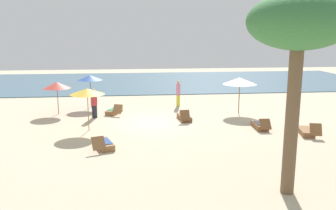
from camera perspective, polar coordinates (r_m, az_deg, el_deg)
ground_plane at (r=21.12m, az=-2.55°, el=-2.80°), size 60.00×60.00×0.00m
ocean_water at (r=37.80m, az=-4.12°, el=3.71°), size 48.00×16.00×0.06m
umbrella_0 at (r=24.04m, az=-17.27°, el=3.02°), size 1.75×1.75×2.08m
umbrella_1 at (r=19.52m, az=-12.72°, el=2.10°), size 1.83×1.83×2.29m
umbrella_2 at (r=25.58m, az=-12.31°, el=4.27°), size 1.75×1.75×2.27m
umbrella_3 at (r=23.61m, az=11.35°, el=3.78°), size 2.20×2.20×2.35m
lounger_0 at (r=23.55m, az=-8.54°, el=-0.96°), size 1.16×1.77×0.70m
lounger_1 at (r=16.86m, az=-10.15°, el=-6.16°), size 1.08×1.79×0.69m
lounger_2 at (r=21.68m, az=2.61°, el=-1.96°), size 0.75×1.69×0.74m
lounger_4 at (r=19.97m, az=21.21°, el=-3.96°), size 0.95×1.73×0.74m
lounger_5 at (r=20.45m, az=14.45°, el=-3.16°), size 0.68×1.74×0.66m
person_0 at (r=22.53m, az=-11.66°, el=0.28°), size 0.48×0.48×1.83m
person_1 at (r=25.50m, az=1.64°, el=1.92°), size 0.36×0.36×1.84m
palm_1 at (r=11.83m, az=20.09°, el=11.63°), size 3.19×3.19×6.46m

